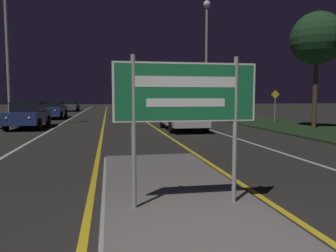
# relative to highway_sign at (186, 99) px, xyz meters

# --- Properties ---
(median_island) EXTENTS (2.56, 9.03, 0.10)m
(median_island) POSITION_rel_highway_sign_xyz_m (0.00, 0.00, -1.67)
(median_island) COLOR #999993
(median_island) RESTS_ON ground_plane
(verge_right) EXTENTS (5.00, 100.00, 0.08)m
(verge_right) POSITION_rel_highway_sign_xyz_m (9.50, 18.24, -1.68)
(verge_right) COLOR #1E3319
(verge_right) RESTS_ON ground_plane
(centre_line_yellow_left) EXTENTS (0.12, 70.00, 0.01)m
(centre_line_yellow_left) POSITION_rel_highway_sign_xyz_m (-1.47, 23.24, -1.71)
(centre_line_yellow_left) COLOR gold
(centre_line_yellow_left) RESTS_ON ground_plane
(centre_line_yellow_right) EXTENTS (0.12, 70.00, 0.01)m
(centre_line_yellow_right) POSITION_rel_highway_sign_xyz_m (1.47, 23.24, -1.71)
(centre_line_yellow_right) COLOR gold
(centre_line_yellow_right) RESTS_ON ground_plane
(lane_line_white_left) EXTENTS (0.12, 70.00, 0.01)m
(lane_line_white_left) POSITION_rel_highway_sign_xyz_m (-4.20, 23.24, -1.71)
(lane_line_white_left) COLOR silver
(lane_line_white_left) RESTS_ON ground_plane
(lane_line_white_right) EXTENTS (0.12, 70.00, 0.01)m
(lane_line_white_right) POSITION_rel_highway_sign_xyz_m (4.20, 23.24, -1.71)
(lane_line_white_right) COLOR silver
(lane_line_white_right) RESTS_ON ground_plane
(edge_line_white_left) EXTENTS (0.10, 70.00, 0.01)m
(edge_line_white_left) POSITION_rel_highway_sign_xyz_m (-7.20, 23.24, -1.71)
(edge_line_white_left) COLOR silver
(edge_line_white_left) RESTS_ON ground_plane
(edge_line_white_right) EXTENTS (0.10, 70.00, 0.01)m
(edge_line_white_right) POSITION_rel_highway_sign_xyz_m (7.20, 23.24, -1.71)
(edge_line_white_right) COLOR silver
(edge_line_white_right) RESTS_ON ground_plane
(highway_sign) EXTENTS (2.18, 0.07, 2.26)m
(highway_sign) POSITION_rel_highway_sign_xyz_m (0.00, 0.00, 0.00)
(highway_sign) COLOR #9E9E99
(highway_sign) RESTS_ON median_island
(streetlight_left_near) EXTENTS (0.52, 0.52, 9.37)m
(streetlight_left_near) POSITION_rel_highway_sign_xyz_m (-6.68, 15.18, 4.30)
(streetlight_left_near) COLOR #9E9E99
(streetlight_left_near) RESTS_ON ground_plane
(streetlight_right_near) EXTENTS (0.55, 0.55, 8.94)m
(streetlight_right_near) POSITION_rel_highway_sign_xyz_m (6.22, 19.43, 4.21)
(streetlight_right_near) COLOR #9E9E99
(streetlight_right_near) RESTS_ON ground_plane
(car_receding_0) EXTENTS (1.91, 4.51, 1.45)m
(car_receding_0) POSITION_rel_highway_sign_xyz_m (2.70, 12.03, -0.95)
(car_receding_0) COLOR silver
(car_receding_0) RESTS_ON ground_plane
(car_receding_1) EXTENTS (1.85, 4.35, 1.30)m
(car_receding_1) POSITION_rel_highway_sign_xyz_m (2.72, 24.56, -1.02)
(car_receding_1) COLOR navy
(car_receding_1) RESTS_ON ground_plane
(car_approaching_0) EXTENTS (1.86, 4.38, 1.49)m
(car_approaching_0) POSITION_rel_highway_sign_xyz_m (-5.58, 14.70, -0.94)
(car_approaching_0) COLOR navy
(car_approaching_0) RESTS_ON ground_plane
(car_approaching_1) EXTENTS (1.86, 4.77, 1.42)m
(car_approaching_1) POSITION_rel_highway_sign_xyz_m (-5.63, 23.36, -0.95)
(car_approaching_1) COLOR navy
(car_approaching_1) RESTS_ON ground_plane
(car_approaching_2) EXTENTS (1.88, 4.38, 1.32)m
(car_approaching_2) POSITION_rel_highway_sign_xyz_m (-5.80, 37.76, -1.01)
(car_approaching_2) COLOR #4C514C
(car_approaching_2) RESTS_ON ground_plane
(warning_sign) EXTENTS (0.60, 0.06, 2.15)m
(warning_sign) POSITION_rel_highway_sign_xyz_m (9.82, 15.48, -0.34)
(warning_sign) COLOR #9E9E99
(warning_sign) RESTS_ON verge_right
(roadside_palm_right) EXTENTS (2.78, 2.78, 6.18)m
(roadside_palm_right) POSITION_rel_highway_sign_xyz_m (9.86, 11.27, 3.13)
(roadside_palm_right) COLOR #4C3823
(roadside_palm_right) RESTS_ON verge_right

